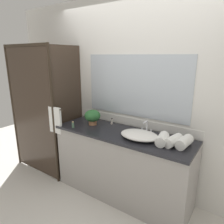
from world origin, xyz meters
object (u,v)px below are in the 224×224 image
object	(u,v)px
sink_basin	(139,135)
faucet	(146,129)
potted_plant	(92,116)
rolled_towel_middle	(173,140)
rolled_towel_near_edge	(184,142)
rolled_towel_far_edge	(162,139)
amenity_bottle_body_wash	(73,125)
amenity_bottle_conditioner	(112,121)

from	to	relation	value
sink_basin	faucet	world-z (taller)	faucet
potted_plant	rolled_towel_middle	size ratio (longest dim) A/B	0.91
rolled_towel_near_edge	rolled_towel_middle	distance (m)	0.11
rolled_towel_middle	rolled_towel_far_edge	distance (m)	0.12
faucet	rolled_towel_far_edge	xyz separation A→B (m)	(0.28, -0.19, 0.00)
faucet	potted_plant	bearing A→B (deg)	-171.79
faucet	potted_plant	world-z (taller)	potted_plant
sink_basin	amenity_bottle_body_wash	distance (m)	0.92
faucet	rolled_towel_near_edge	world-z (taller)	faucet
rolled_towel_far_edge	amenity_bottle_body_wash	bearing A→B (deg)	-172.01
amenity_bottle_conditioner	sink_basin	bearing A→B (deg)	-23.63
amenity_bottle_body_wash	faucet	bearing A→B (deg)	21.73
potted_plant	amenity_bottle_body_wash	xyz separation A→B (m)	(-0.13, -0.25, -0.08)
amenity_bottle_body_wash	rolled_towel_far_edge	distance (m)	1.20
sink_basin	rolled_towel_middle	distance (m)	0.39
rolled_towel_near_edge	rolled_towel_far_edge	world-z (taller)	rolled_towel_far_edge
rolled_towel_near_edge	potted_plant	bearing A→B (deg)	179.03
potted_plant	rolled_towel_middle	bearing A→B (deg)	-2.11
sink_basin	amenity_bottle_conditioner	size ratio (longest dim) A/B	5.45
faucet	rolled_towel_far_edge	world-z (taller)	faucet
potted_plant	amenity_bottle_body_wash	world-z (taller)	potted_plant
potted_plant	amenity_bottle_conditioner	size ratio (longest dim) A/B	2.61
amenity_bottle_body_wash	amenity_bottle_conditioner	xyz separation A→B (m)	(0.35, 0.42, 0.00)
rolled_towel_near_edge	rolled_towel_middle	size ratio (longest dim) A/B	1.01
amenity_bottle_conditioner	rolled_towel_near_edge	size ratio (longest dim) A/B	0.35
faucet	rolled_towel_near_edge	size ratio (longest dim) A/B	0.70
sink_basin	rolled_towel_far_edge	world-z (taller)	rolled_towel_far_edge
amenity_bottle_conditioner	rolled_towel_far_edge	world-z (taller)	rolled_towel_far_edge
amenity_bottle_body_wash	rolled_towel_far_edge	xyz separation A→B (m)	(1.19, 0.17, 0.02)
amenity_bottle_conditioner	rolled_towel_middle	world-z (taller)	rolled_towel_middle
rolled_towel_near_edge	rolled_towel_far_edge	size ratio (longest dim) A/B	1.07
amenity_bottle_body_wash	rolled_towel_middle	distance (m)	1.31
potted_plant	rolled_towel_far_edge	bearing A→B (deg)	-4.52
rolled_towel_middle	amenity_bottle_body_wash	bearing A→B (deg)	-170.93
potted_plant	rolled_towel_middle	distance (m)	1.17
potted_plant	rolled_towel_near_edge	world-z (taller)	potted_plant
sink_basin	rolled_towel_near_edge	xyz separation A→B (m)	(0.50, 0.05, 0.02)
rolled_towel_near_edge	amenity_bottle_body_wash	bearing A→B (deg)	-170.79
sink_basin	rolled_towel_middle	xyz separation A→B (m)	(0.39, 0.03, 0.01)
amenity_bottle_conditioner	rolled_towel_far_edge	xyz separation A→B (m)	(0.84, -0.25, 0.02)
sink_basin	amenity_bottle_body_wash	size ratio (longest dim) A/B	5.38
rolled_towel_far_edge	faucet	bearing A→B (deg)	145.37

